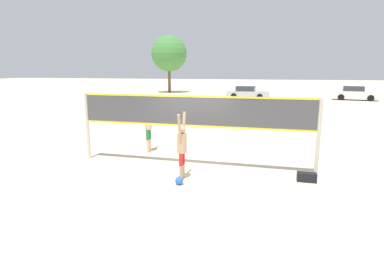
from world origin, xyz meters
The scene contains 9 objects.
ground_plane centered at (0.00, 0.00, 0.00)m, with size 200.00×200.00×0.00m, color beige.
volleyball_net centered at (0.00, 0.00, 1.67)m, with size 7.79×0.11×2.35m.
player_spiker centered at (0.01, -1.23, 1.02)m, with size 0.28×0.68×1.95m.
player_blocker centered at (-2.08, 1.34, 1.17)m, with size 0.28×0.72×2.22m.
volleyball centered at (0.06, -1.67, 0.12)m, with size 0.23×0.23×0.23m.
gear_bag centered at (3.52, -0.56, 0.13)m, with size 0.53×0.24×0.26m.
parked_car_near centered at (11.37, 26.25, 0.67)m, with size 4.68×2.46×1.48m.
parked_car_mid centered at (0.06, 25.06, 0.63)m, with size 4.68×2.07×1.40m.
tree_left_cluster centered at (-11.54, 32.24, 5.48)m, with size 5.04×5.04×8.02m.
Camera 1 is at (2.34, -9.23, 3.12)m, focal length 28.00 mm.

